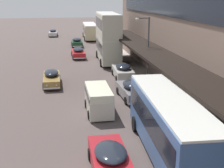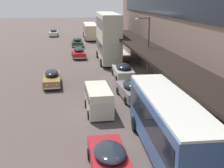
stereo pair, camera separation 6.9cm
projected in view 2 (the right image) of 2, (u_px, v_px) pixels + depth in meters
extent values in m
cube|color=beige|center=(108.00, 48.00, 42.01)|extent=(2.71, 9.36, 2.96)
cube|color=black|center=(108.00, 46.00, 41.91)|extent=(2.73, 8.61, 1.30)
cube|color=silver|center=(108.00, 37.00, 41.59)|extent=(2.61, 9.35, 0.12)
cube|color=beige|center=(108.00, 25.00, 41.17)|extent=(2.71, 9.36, 2.96)
cube|color=black|center=(108.00, 23.00, 41.07)|extent=(2.73, 8.61, 1.30)
cube|color=silver|center=(108.00, 14.00, 40.75)|extent=(2.61, 9.35, 0.12)
cube|color=black|center=(104.00, 14.00, 45.30)|extent=(1.23, 0.09, 0.36)
cylinder|color=black|center=(97.00, 54.00, 45.23)|extent=(0.28, 1.01, 1.00)
cylinder|color=black|center=(114.00, 54.00, 45.54)|extent=(0.28, 1.01, 1.00)
cylinder|color=black|center=(101.00, 63.00, 39.47)|extent=(0.28, 1.01, 1.00)
cylinder|color=black|center=(121.00, 62.00, 39.77)|extent=(0.28, 1.01, 1.00)
cube|color=#BDB189|center=(90.00, 31.00, 64.43)|extent=(2.70, 10.31, 2.64)
cube|color=black|center=(90.00, 29.00, 64.35)|extent=(2.72, 9.49, 1.16)
cube|color=silver|center=(90.00, 24.00, 64.06)|extent=(2.60, 10.31, 0.12)
cube|color=black|center=(89.00, 23.00, 69.07)|extent=(1.22, 0.09, 0.36)
cylinder|color=black|center=(84.00, 35.00, 67.92)|extent=(0.27, 1.01, 1.00)
cylinder|color=black|center=(95.00, 34.00, 68.23)|extent=(0.27, 1.01, 1.00)
cylinder|color=black|center=(85.00, 39.00, 61.57)|extent=(0.27, 1.01, 1.00)
cylinder|color=black|center=(98.00, 38.00, 61.88)|extent=(0.27, 1.01, 1.00)
cube|color=#3C5E94|center=(169.00, 125.00, 17.08)|extent=(2.80, 10.34, 2.97)
cube|color=black|center=(169.00, 119.00, 16.99)|extent=(2.81, 9.52, 1.31)
cube|color=silver|center=(170.00, 99.00, 16.66)|extent=(2.71, 10.33, 0.12)
cube|color=black|center=(148.00, 79.00, 21.68)|extent=(1.22, 0.10, 0.36)
cylinder|color=black|center=(134.00, 124.00, 20.64)|extent=(0.29, 1.01, 1.00)
cylinder|color=black|center=(170.00, 122.00, 20.92)|extent=(0.29, 1.01, 1.00)
cube|color=#A31A22|center=(109.00, 161.00, 15.82)|extent=(1.86, 4.52, 0.79)
ellipsoid|color=#1E232D|center=(110.00, 152.00, 15.43)|extent=(1.63, 2.49, 0.51)
cube|color=silver|center=(103.00, 145.00, 18.07)|extent=(1.74, 0.13, 0.14)
sphere|color=silver|center=(94.00, 141.00, 17.88)|extent=(0.18, 0.18, 0.18)
sphere|color=silver|center=(112.00, 140.00, 18.04)|extent=(0.18, 0.18, 0.18)
cylinder|color=black|center=(89.00, 154.00, 17.08)|extent=(0.14, 0.64, 0.64)
cylinder|color=black|center=(122.00, 151.00, 17.36)|extent=(0.14, 0.64, 0.64)
cube|color=#B21C20|center=(79.00, 53.00, 45.24)|extent=(1.80, 4.80, 0.75)
ellipsoid|color=#1E232D|center=(79.00, 49.00, 44.84)|extent=(1.56, 2.65, 0.55)
cube|color=silver|center=(78.00, 52.00, 47.61)|extent=(1.64, 0.14, 0.14)
cube|color=silver|center=(80.00, 58.00, 42.99)|extent=(1.64, 0.14, 0.14)
sphere|color=silver|center=(74.00, 50.00, 47.43)|extent=(0.18, 0.18, 0.18)
sphere|color=silver|center=(81.00, 50.00, 47.58)|extent=(0.18, 0.18, 0.18)
cylinder|color=black|center=(72.00, 54.00, 46.57)|extent=(0.15, 0.64, 0.64)
cylinder|color=black|center=(84.00, 53.00, 46.86)|extent=(0.15, 0.64, 0.64)
cylinder|color=black|center=(73.00, 57.00, 43.77)|extent=(0.15, 0.64, 0.64)
cylinder|color=black|center=(86.00, 57.00, 44.05)|extent=(0.15, 0.64, 0.64)
cube|color=beige|center=(123.00, 72.00, 34.04)|extent=(1.90, 4.46, 0.83)
ellipsoid|color=#1E232D|center=(123.00, 66.00, 33.64)|extent=(1.65, 2.46, 0.60)
cube|color=silver|center=(120.00, 70.00, 36.27)|extent=(1.74, 0.15, 0.14)
cube|color=silver|center=(127.00, 80.00, 31.96)|extent=(1.74, 0.15, 0.14)
sphere|color=silver|center=(115.00, 67.00, 36.09)|extent=(0.18, 0.18, 0.18)
sphere|color=silver|center=(124.00, 67.00, 36.23)|extent=(0.18, 0.18, 0.18)
cylinder|color=black|center=(113.00, 72.00, 35.31)|extent=(0.15, 0.64, 0.64)
cylinder|color=black|center=(129.00, 72.00, 35.56)|extent=(0.15, 0.64, 0.64)
cylinder|color=black|center=(117.00, 78.00, 32.70)|extent=(0.15, 0.64, 0.64)
cylinder|color=black|center=(134.00, 78.00, 32.95)|extent=(0.15, 0.64, 0.64)
cube|color=beige|center=(54.00, 34.00, 68.93)|extent=(1.80, 4.38, 0.76)
ellipsoid|color=#1E232D|center=(54.00, 31.00, 68.96)|extent=(1.57, 2.42, 0.55)
cube|color=silver|center=(53.00, 36.00, 66.87)|extent=(1.66, 0.14, 0.14)
cube|color=silver|center=(54.00, 33.00, 71.11)|extent=(1.66, 0.14, 0.14)
sphere|color=silver|center=(56.00, 34.00, 66.89)|extent=(0.18, 0.18, 0.18)
sphere|color=silver|center=(51.00, 35.00, 66.75)|extent=(0.18, 0.18, 0.18)
cylinder|color=black|center=(58.00, 35.00, 67.84)|extent=(0.15, 0.64, 0.64)
cylinder|color=black|center=(49.00, 36.00, 67.59)|extent=(0.15, 0.64, 0.64)
cylinder|color=black|center=(58.00, 34.00, 70.41)|extent=(0.15, 0.64, 0.64)
cylinder|color=black|center=(50.00, 34.00, 70.17)|extent=(0.15, 0.64, 0.64)
cube|color=olive|center=(52.00, 79.00, 31.32)|extent=(1.72, 4.82, 0.73)
ellipsoid|color=#1E232D|center=(52.00, 73.00, 31.37)|extent=(1.48, 2.66, 0.57)
cube|color=silver|center=(52.00, 88.00, 29.07)|extent=(1.52, 0.16, 0.14)
cube|color=silver|center=(52.00, 75.00, 33.68)|extent=(1.52, 0.16, 0.14)
sphere|color=silver|center=(57.00, 85.00, 29.10)|extent=(0.18, 0.18, 0.18)
sphere|color=silver|center=(47.00, 86.00, 28.95)|extent=(0.18, 0.18, 0.18)
cylinder|color=black|center=(60.00, 85.00, 30.13)|extent=(0.16, 0.64, 0.64)
cylinder|color=black|center=(43.00, 86.00, 29.85)|extent=(0.16, 0.64, 0.64)
cylinder|color=black|center=(60.00, 78.00, 32.93)|extent=(0.16, 0.64, 0.64)
cylinder|color=black|center=(44.00, 78.00, 32.65)|extent=(0.16, 0.64, 0.64)
cube|color=gray|center=(131.00, 91.00, 27.19)|extent=(2.05, 4.71, 0.81)
ellipsoid|color=#1E232D|center=(132.00, 85.00, 26.79)|extent=(1.71, 2.63, 0.63)
cube|color=silver|center=(124.00, 87.00, 29.48)|extent=(1.69, 0.22, 0.14)
cube|color=silver|center=(139.00, 103.00, 25.05)|extent=(1.69, 0.22, 0.14)
sphere|color=silver|center=(120.00, 84.00, 29.27)|extent=(0.18, 0.18, 0.18)
sphere|color=silver|center=(130.00, 84.00, 29.47)|extent=(0.18, 0.18, 0.18)
cylinder|color=black|center=(118.00, 91.00, 28.44)|extent=(0.18, 0.65, 0.64)
cylinder|color=black|center=(136.00, 90.00, 28.80)|extent=(0.18, 0.65, 0.64)
cylinder|color=black|center=(126.00, 101.00, 25.75)|extent=(0.18, 0.65, 0.64)
cylinder|color=black|center=(146.00, 99.00, 26.12)|extent=(0.18, 0.65, 0.64)
cube|color=#1B3C25|center=(77.00, 43.00, 55.20)|extent=(1.83, 4.50, 0.78)
ellipsoid|color=#1E232D|center=(77.00, 39.00, 54.81)|extent=(1.60, 2.48, 0.56)
cube|color=silver|center=(77.00, 42.00, 57.44)|extent=(1.70, 0.13, 0.14)
cube|color=silver|center=(78.00, 46.00, 53.08)|extent=(1.70, 0.13, 0.14)
sphere|color=silver|center=(74.00, 41.00, 57.27)|extent=(0.18, 0.18, 0.18)
sphere|color=silver|center=(80.00, 41.00, 57.41)|extent=(0.18, 0.18, 0.18)
cylinder|color=black|center=(72.00, 43.00, 56.47)|extent=(0.15, 0.64, 0.64)
cylinder|color=black|center=(82.00, 43.00, 56.73)|extent=(0.15, 0.64, 0.64)
cylinder|color=black|center=(73.00, 46.00, 53.83)|extent=(0.15, 0.64, 0.64)
cylinder|color=black|center=(83.00, 46.00, 54.08)|extent=(0.15, 0.64, 0.64)
cube|color=beige|center=(98.00, 103.00, 23.92)|extent=(1.78, 4.31, 1.29)
cube|color=#EBEAC7|center=(98.00, 93.00, 23.71)|extent=(1.75, 4.23, 0.83)
cube|color=black|center=(98.00, 94.00, 23.73)|extent=(1.82, 3.88, 0.41)
ellipsoid|color=beige|center=(95.00, 93.00, 25.88)|extent=(1.61, 0.61, 1.11)
cylinder|color=black|center=(86.00, 103.00, 25.09)|extent=(0.17, 0.64, 0.64)
cylinder|color=black|center=(107.00, 102.00, 25.36)|extent=(0.17, 0.64, 0.64)
cylinder|color=black|center=(89.00, 115.00, 22.72)|extent=(0.17, 0.64, 0.64)
cylinder|color=black|center=(112.00, 113.00, 23.00)|extent=(0.17, 0.64, 0.64)
cylinder|color=#4C4C51|center=(148.00, 50.00, 31.50)|extent=(0.16, 0.16, 6.51)
cylinder|color=#4C4C51|center=(143.00, 18.00, 30.55)|extent=(1.20, 0.10, 0.10)
ellipsoid|color=silver|center=(137.00, 19.00, 30.48)|extent=(0.44, 0.28, 0.20)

